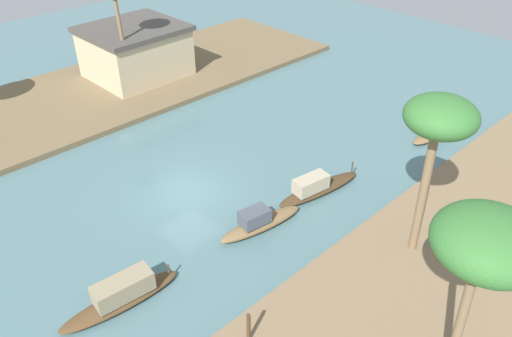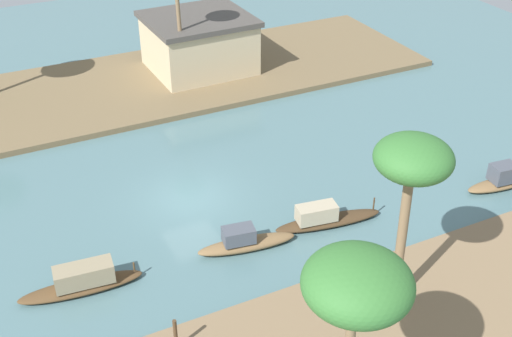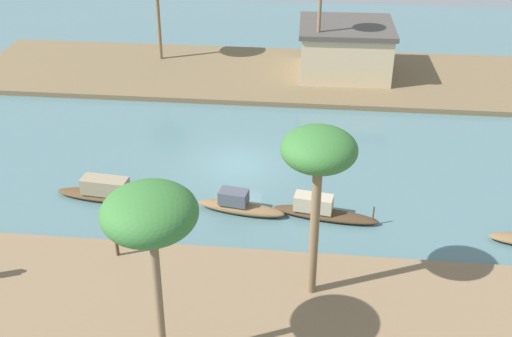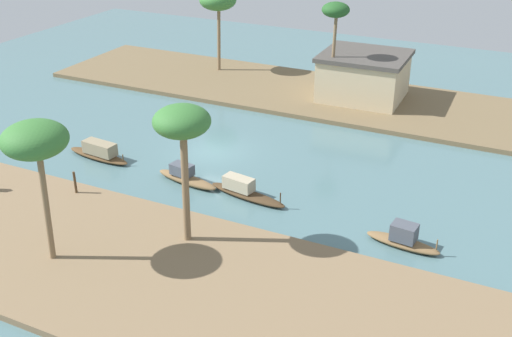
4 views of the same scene
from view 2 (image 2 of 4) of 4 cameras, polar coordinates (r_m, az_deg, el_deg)
name	(u,v)px [view 2 (image 2 of 4)]	position (r m, az deg, el deg)	size (l,w,h in m)	color
river_water	(191,199)	(30.77, -5.75, -2.64)	(66.99, 66.99, 0.00)	slate
riverbank_right	(115,90)	(41.64, -12.27, 6.75)	(40.99, 10.57, 0.34)	brown
sampan_with_tall_canopy	(324,218)	(28.84, 5.99, -4.34)	(5.03, 1.69, 1.12)	#47331E
sampan_midstream	(245,242)	(27.36, -1.00, -6.42)	(4.32, 1.55, 1.13)	brown
sampan_downstream_large	(502,179)	(33.33, 20.75, -0.91)	(3.79, 1.30, 1.25)	brown
sampan_upstream_small	(83,281)	(26.25, -14.97, -9.52)	(4.85, 1.48, 1.16)	brown
mooring_post	(175,334)	(22.84, -7.07, -14.24)	(0.14, 0.14, 1.29)	#4C3823
palm_tree_left_near	(357,287)	(16.81, 8.87, -10.19)	(2.90, 2.90, 6.75)	#7F6647
palm_tree_left_far	(413,164)	(21.80, 13.59, 0.42)	(2.65, 2.65, 6.90)	#7F6647
riverside_building	(199,43)	(42.86, -5.03, 10.93)	(6.60, 6.05, 3.52)	beige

